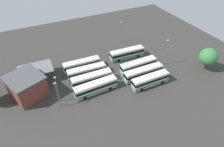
# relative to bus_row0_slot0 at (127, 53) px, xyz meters

# --- Properties ---
(ground_plane) EXTENTS (95.60, 95.60, 0.00)m
(ground_plane) POSITION_rel_bus_row0_slot0_xyz_m (8.16, 7.46, -1.77)
(ground_plane) COLOR #383533
(bus_row0_slot0) EXTENTS (12.17, 3.11, 3.35)m
(bus_row0_slot0) POSITION_rel_bus_row0_slot0_xyz_m (0.00, 0.00, 0.00)
(bus_row0_slot0) COLOR silver
(bus_row0_slot0) RESTS_ON ground_plane
(bus_row0_slot2) EXTENTS (12.16, 2.68, 3.35)m
(bus_row0_slot2) POSITION_rel_bus_row0_slot0_xyz_m (0.14, 7.58, 0.00)
(bus_row0_slot2) COLOR silver
(bus_row0_slot2) RESTS_ON ground_plane
(bus_row0_slot3) EXTENTS (12.45, 2.66, 3.35)m
(bus_row0_slot3) POSITION_rel_bus_row0_slot0_xyz_m (0.73, 11.35, 0.00)
(bus_row0_slot3) COLOR silver
(bus_row0_slot3) RESTS_ON ground_plane
(bus_row0_slot4) EXTENTS (11.45, 2.59, 3.35)m
(bus_row0_slot4) POSITION_rel_bus_row0_slot0_xyz_m (0.78, 15.05, -0.00)
(bus_row0_slot4) COLOR silver
(bus_row0_slot4) RESTS_ON ground_plane
(bus_row1_slot0) EXTENTS (11.76, 2.93, 3.35)m
(bus_row1_slot0) POSITION_rel_bus_row0_slot0_xyz_m (16.08, -0.40, -0.00)
(bus_row1_slot0) COLOR silver
(bus_row1_slot0) RESTS_ON ground_plane
(bus_row1_slot1) EXTENTS (11.77, 3.09, 3.35)m
(bus_row1_slot1) POSITION_rel_bus_row0_slot0_xyz_m (15.84, 3.52, -0.00)
(bus_row1_slot1) COLOR silver
(bus_row1_slot1) RESTS_ON ground_plane
(bus_row1_slot2) EXTENTS (11.93, 2.73, 3.35)m
(bus_row1_slot2) POSITION_rel_bus_row0_slot0_xyz_m (15.70, 7.31, -0.00)
(bus_row1_slot2) COLOR silver
(bus_row1_slot2) RESTS_ON ground_plane
(bus_row1_slot3) EXTENTS (12.24, 2.95, 3.35)m
(bus_row1_slot3) POSITION_rel_bus_row0_slot0_xyz_m (15.95, 11.03, 0.00)
(bus_row1_slot3) COLOR silver
(bus_row1_slot3) RESTS_ON ground_plane
(depot_building) EXTENTS (10.96, 11.33, 6.27)m
(depot_building) POSITION_rel_bus_row0_slot0_xyz_m (32.73, 4.20, 1.38)
(depot_building) COLOR brown
(depot_building) RESTS_ON ground_plane
(maintenance_shelter) EXTENTS (9.78, 6.96, 3.76)m
(maintenance_shelter) POSITION_rel_bus_row0_slot0_xyz_m (29.59, -1.89, 1.81)
(maintenance_shelter) COLOR slate
(maintenance_shelter) RESTS_ON ground_plane
(lamp_post_near_entrance) EXTENTS (0.56, 0.28, 8.25)m
(lamp_post_near_entrance) POSITION_rel_bus_row0_slot0_xyz_m (25.78, 10.21, 2.77)
(lamp_post_near_entrance) COLOR slate
(lamp_post_near_entrance) RESTS_ON ground_plane
(lamp_post_far_corner) EXTENTS (0.56, 0.28, 8.38)m
(lamp_post_far_corner) POSITION_rel_bus_row0_slot0_xyz_m (-2.99, -10.46, 2.83)
(lamp_post_far_corner) COLOR slate
(lamp_post_far_corner) RESTS_ON ground_plane
(lamp_post_mid_lot) EXTENTS (0.56, 0.28, 9.02)m
(lamp_post_mid_lot) POSITION_rel_bus_row0_slot0_xyz_m (-9.03, 8.58, 3.15)
(lamp_post_mid_lot) COLOR slate
(lamp_post_mid_lot) RESTS_ON ground_plane
(lamp_post_by_building) EXTENTS (0.56, 0.28, 8.05)m
(lamp_post_by_building) POSITION_rel_bus_row0_slot0_xyz_m (26.24, 12.04, 2.67)
(lamp_post_by_building) COLOR slate
(lamp_post_by_building) RESTS_ON ground_plane
(tree_northwest) EXTENTS (5.48, 5.48, 7.43)m
(tree_northwest) POSITION_rel_bus_row0_slot0_xyz_m (-19.20, 16.38, 2.91)
(tree_northwest) COLOR brown
(tree_northwest) RESTS_ON ground_plane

